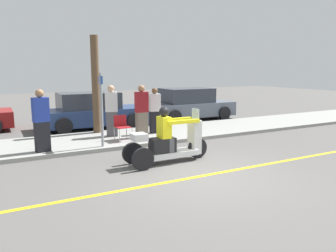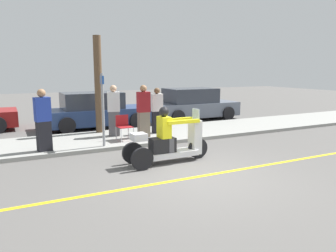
# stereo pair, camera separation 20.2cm
# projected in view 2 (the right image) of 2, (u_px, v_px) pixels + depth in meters

# --- Properties ---
(ground_plane) EXTENTS (60.00, 60.00, 0.00)m
(ground_plane) POSITION_uv_depth(u_px,v_px,m) (199.00, 177.00, 7.51)
(ground_plane) COLOR #565451
(lane_stripe) EXTENTS (24.00, 0.12, 0.01)m
(lane_stripe) POSITION_uv_depth(u_px,v_px,m) (195.00, 177.00, 7.45)
(lane_stripe) COLOR gold
(lane_stripe) RESTS_ON ground
(sidewalk_strip) EXTENTS (28.00, 2.80, 0.12)m
(sidewalk_strip) POSITION_uv_depth(u_px,v_px,m) (130.00, 137.00, 11.54)
(sidewalk_strip) COLOR gray
(sidewalk_strip) RESTS_ON ground
(motorcycle_trike) EXTENTS (2.35, 0.75, 1.49)m
(motorcycle_trike) POSITION_uv_depth(u_px,v_px,m) (168.00, 143.00, 8.57)
(motorcycle_trike) COLOR black
(motorcycle_trike) RESTS_ON ground
(spectator_near_curb) EXTENTS (0.42, 0.28, 1.65)m
(spectator_near_curb) POSITION_uv_depth(u_px,v_px,m) (157.00, 111.00, 11.90)
(spectator_near_curb) COLOR black
(spectator_near_curb) RESTS_ON sidewalk_strip
(spectator_end_of_line) EXTENTS (0.44, 0.27, 1.79)m
(spectator_end_of_line) POSITION_uv_depth(u_px,v_px,m) (144.00, 112.00, 11.16)
(spectator_end_of_line) COLOR #726656
(spectator_end_of_line) RESTS_ON sidewalk_strip
(spectator_far_back) EXTENTS (0.46, 0.33, 1.77)m
(spectator_far_back) POSITION_uv_depth(u_px,v_px,m) (43.00, 121.00, 9.25)
(spectator_far_back) COLOR black
(spectator_far_back) RESTS_ON sidewalk_strip
(spectator_with_child) EXTENTS (0.48, 0.38, 1.77)m
(spectator_with_child) POSITION_uv_depth(u_px,v_px,m) (114.00, 112.00, 11.37)
(spectator_with_child) COLOR #515156
(spectator_with_child) RESTS_ON sidewalk_strip
(folding_chair_curbside) EXTENTS (0.49, 0.49, 0.82)m
(folding_chair_curbside) POSITION_uv_depth(u_px,v_px,m) (123.00, 125.00, 10.76)
(folding_chair_curbside) COLOR #A5A8AD
(folding_chair_curbside) RESTS_ON sidewalk_strip
(parked_car_lot_center) EXTENTS (4.34, 1.92, 1.49)m
(parked_car_lot_center) POSITION_uv_depth(u_px,v_px,m) (96.00, 111.00, 13.66)
(parked_car_lot_center) COLOR navy
(parked_car_lot_center) RESTS_ON ground
(parked_car_lot_right) EXTENTS (4.24, 2.03, 1.52)m
(parked_car_lot_right) POSITION_uv_depth(u_px,v_px,m) (193.00, 105.00, 15.92)
(parked_car_lot_right) COLOR slate
(parked_car_lot_right) RESTS_ON ground
(tree_trunk) EXTENTS (0.28, 0.28, 3.50)m
(tree_trunk) POSITION_uv_depth(u_px,v_px,m) (98.00, 85.00, 11.89)
(tree_trunk) COLOR brown
(tree_trunk) RESTS_ON sidewalk_strip
(street_sign) EXTENTS (0.08, 0.36, 2.20)m
(street_sign) POSITION_uv_depth(u_px,v_px,m) (103.00, 107.00, 9.77)
(street_sign) COLOR gray
(street_sign) RESTS_ON sidewalk_strip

